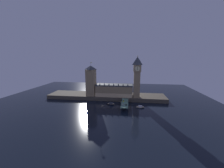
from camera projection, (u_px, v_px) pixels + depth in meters
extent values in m
plane|color=black|center=(102.00, 104.00, 226.66)|extent=(400.00, 400.00, 0.00)
cube|color=#4C4438|center=(106.00, 96.00, 264.04)|extent=(220.00, 42.00, 6.97)
cube|color=#9E845B|center=(114.00, 91.00, 252.94)|extent=(66.36, 23.30, 18.88)
cube|color=beige|center=(114.00, 96.00, 242.58)|extent=(66.36, 0.20, 6.80)
cube|color=#383D42|center=(114.00, 85.00, 250.98)|extent=(66.36, 21.43, 2.40)
cone|color=#383D42|center=(100.00, 84.00, 243.87)|extent=(2.40, 2.40, 4.15)
cone|color=#383D42|center=(104.00, 84.00, 242.83)|extent=(2.40, 2.40, 4.15)
cone|color=#383D42|center=(109.00, 84.00, 241.78)|extent=(2.40, 2.40, 4.15)
cone|color=#383D42|center=(114.00, 84.00, 240.73)|extent=(2.40, 2.40, 4.15)
cone|color=#383D42|center=(118.00, 84.00, 239.68)|extent=(2.40, 2.40, 4.15)
cone|color=#383D42|center=(123.00, 84.00, 238.63)|extent=(2.40, 2.40, 4.15)
cone|color=#383D42|center=(128.00, 85.00, 237.58)|extent=(2.40, 2.40, 4.15)
cube|color=#9E845B|center=(137.00, 85.00, 240.27)|extent=(10.76, 10.76, 45.47)
cube|color=#9E845B|center=(137.00, 68.00, 235.01)|extent=(12.69, 12.69, 11.70)
cylinder|color=beige|center=(137.00, 69.00, 228.70)|extent=(8.31, 0.25, 8.31)
cylinder|color=beige|center=(137.00, 68.00, 241.32)|extent=(8.31, 0.25, 8.31)
cylinder|color=beige|center=(141.00, 68.00, 234.19)|extent=(0.25, 8.31, 8.31)
cylinder|color=beige|center=(133.00, 68.00, 235.83)|extent=(0.25, 8.31, 8.31)
cube|color=black|center=(137.00, 68.00, 228.41)|extent=(0.36, 0.10, 6.23)
pyramid|color=#383D42|center=(138.00, 61.00, 232.68)|extent=(12.69, 12.69, 13.72)
sphere|color=gold|center=(138.00, 56.00, 231.27)|extent=(1.60, 1.60, 1.60)
cube|color=#9E845B|center=(91.00, 83.00, 253.19)|extent=(16.21, 16.21, 48.21)
pyramid|color=#383D42|center=(91.00, 67.00, 248.09)|extent=(16.53, 16.53, 7.22)
cylinder|color=#99999E|center=(91.00, 64.00, 246.88)|extent=(0.24, 0.24, 6.00)
cube|color=gold|center=(91.00, 63.00, 246.35)|extent=(2.00, 0.08, 1.20)
cube|color=#4C7560|center=(125.00, 103.00, 216.00)|extent=(10.81, 46.00, 1.40)
cube|color=#4C4438|center=(125.00, 107.00, 209.13)|extent=(9.19, 3.20, 5.16)
cube|color=#4C4438|center=(125.00, 103.00, 224.08)|extent=(9.19, 3.20, 5.16)
cube|color=yellow|center=(124.00, 101.00, 222.17)|extent=(1.78, 4.79, 0.90)
cube|color=black|center=(124.00, 101.00, 222.04)|extent=(1.46, 2.16, 0.45)
cylinder|color=black|center=(123.00, 101.00, 223.78)|extent=(0.22, 0.64, 0.64)
cylinder|color=black|center=(124.00, 101.00, 223.56)|extent=(0.22, 0.64, 0.64)
cylinder|color=black|center=(123.00, 101.00, 220.88)|extent=(0.22, 0.64, 0.64)
cylinder|color=black|center=(124.00, 101.00, 220.67)|extent=(0.22, 0.64, 0.64)
cube|color=silver|center=(123.00, 104.00, 204.78)|extent=(1.93, 4.20, 0.96)
cube|color=black|center=(123.00, 104.00, 204.65)|extent=(1.58, 1.89, 0.45)
cylinder|color=black|center=(122.00, 104.00, 206.22)|extent=(0.22, 0.64, 0.64)
cylinder|color=black|center=(124.00, 104.00, 205.99)|extent=(0.22, 0.64, 0.64)
cylinder|color=black|center=(122.00, 105.00, 203.69)|extent=(0.22, 0.64, 0.64)
cylinder|color=black|center=(124.00, 105.00, 203.45)|extent=(0.22, 0.64, 0.64)
cube|color=black|center=(126.00, 105.00, 203.44)|extent=(1.78, 4.65, 0.80)
cube|color=black|center=(126.00, 104.00, 203.32)|extent=(1.46, 2.09, 0.45)
cylinder|color=black|center=(127.00, 105.00, 201.97)|extent=(0.22, 0.64, 0.64)
cylinder|color=black|center=(126.00, 105.00, 202.19)|extent=(0.22, 0.64, 0.64)
cylinder|color=black|center=(127.00, 105.00, 204.79)|extent=(0.22, 0.64, 0.64)
cylinder|color=black|center=(126.00, 105.00, 205.00)|extent=(0.22, 0.64, 0.64)
cylinder|color=black|center=(121.00, 105.00, 203.03)|extent=(0.28, 0.28, 0.87)
cylinder|color=navy|center=(121.00, 105.00, 202.89)|extent=(0.38, 0.38, 0.73)
sphere|color=tan|center=(121.00, 104.00, 202.80)|extent=(0.24, 0.24, 0.24)
cylinder|color=black|center=(128.00, 102.00, 219.44)|extent=(0.28, 0.28, 0.80)
cylinder|color=gray|center=(128.00, 101.00, 219.30)|extent=(0.38, 0.38, 0.67)
sphere|color=tan|center=(128.00, 101.00, 219.22)|extent=(0.22, 0.22, 0.22)
cylinder|color=#2D3333|center=(121.00, 105.00, 202.13)|extent=(0.56, 0.56, 0.50)
cylinder|color=#2D3333|center=(121.00, 104.00, 201.66)|extent=(0.18, 0.18, 4.70)
sphere|color=#F9E5A3|center=(121.00, 102.00, 201.12)|extent=(0.60, 0.60, 0.60)
sphere|color=#F9E5A3|center=(121.00, 102.00, 201.24)|extent=(0.44, 0.44, 0.44)
sphere|color=#F9E5A3|center=(121.00, 102.00, 201.13)|extent=(0.44, 0.44, 0.44)
cylinder|color=#2D3333|center=(128.00, 103.00, 215.18)|extent=(0.56, 0.56, 0.50)
cylinder|color=#2D3333|center=(128.00, 101.00, 214.59)|extent=(0.18, 0.18, 5.92)
sphere|color=#F9E5A3|center=(128.00, 98.00, 213.94)|extent=(0.60, 0.60, 0.60)
sphere|color=#F9E5A3|center=(128.00, 99.00, 214.06)|extent=(0.44, 0.44, 0.44)
sphere|color=#F9E5A3|center=(129.00, 99.00, 213.95)|extent=(0.44, 0.44, 0.44)
cylinder|color=#2D3333|center=(122.00, 100.00, 230.83)|extent=(0.56, 0.56, 0.50)
cylinder|color=#2D3333|center=(122.00, 98.00, 230.27)|extent=(0.18, 0.18, 5.62)
sphere|color=#F9E5A3|center=(122.00, 96.00, 229.65)|extent=(0.60, 0.60, 0.60)
sphere|color=#F9E5A3|center=(122.00, 96.00, 229.77)|extent=(0.44, 0.44, 0.44)
sphere|color=#F9E5A3|center=(122.00, 96.00, 229.66)|extent=(0.44, 0.44, 0.44)
ellipsoid|color=#28282D|center=(111.00, 104.00, 224.78)|extent=(12.04, 5.08, 2.14)
cube|color=tan|center=(111.00, 104.00, 224.61)|extent=(10.58, 4.11, 0.24)
cube|color=#2D333D|center=(111.00, 103.00, 224.39)|extent=(5.45, 3.06, 2.14)
ellipsoid|color=#B2A893|center=(140.00, 107.00, 211.54)|extent=(12.37, 4.98, 1.69)
cube|color=tan|center=(140.00, 107.00, 211.40)|extent=(10.88, 3.99, 0.24)
cube|color=silver|center=(140.00, 106.00, 211.22)|extent=(5.58, 3.06, 1.69)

